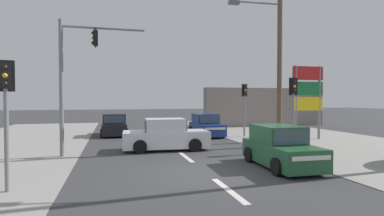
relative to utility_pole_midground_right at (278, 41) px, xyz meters
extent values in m
plane|color=#3A3A3D|center=(-5.49, -4.69, -5.64)|extent=(140.00, 140.00, 0.00)
cube|color=silver|center=(-5.49, -6.69, -5.64)|extent=(0.20, 2.40, 0.01)
cube|color=silver|center=(-5.49, -1.69, -5.64)|extent=(0.20, 2.40, 0.01)
cube|color=silver|center=(-5.49, 3.31, -5.64)|extent=(0.20, 2.40, 0.01)
cube|color=gray|center=(3.51, -2.69, -5.63)|extent=(10.00, 44.00, 0.02)
cylinder|color=brown|center=(0.13, -0.01, -0.37)|extent=(0.26, 0.26, 10.54)
cylinder|color=slate|center=(-1.17, 0.06, 1.95)|extent=(2.60, 0.22, 0.09)
cube|color=#595B60|center=(-2.47, 0.13, 1.88)|extent=(0.57, 0.31, 0.18)
cylinder|color=slate|center=(-10.71, -0.28, -2.64)|extent=(0.18, 0.18, 6.00)
cylinder|color=slate|center=(-8.91, -0.30, 0.06)|extent=(3.60, 0.13, 0.11)
cube|color=black|center=(-9.27, -0.29, -0.39)|extent=(0.20, 0.26, 0.68)
cube|color=black|center=(-9.27, -0.29, -0.39)|extent=(0.04, 0.44, 0.84)
sphere|color=black|center=(-9.39, -0.29, -0.17)|extent=(0.13, 0.13, 0.13)
sphere|color=orange|center=(-9.39, -0.29, -0.39)|extent=(0.13, 0.13, 0.13)
sphere|color=black|center=(-9.39, -0.29, -0.61)|extent=(0.13, 0.13, 0.13)
cylinder|color=slate|center=(-0.16, -1.72, -4.24)|extent=(0.12, 0.12, 2.80)
cube|color=black|center=(-0.16, -1.72, -2.50)|extent=(0.27, 0.21, 0.68)
cube|color=black|center=(-0.16, -1.72, -2.50)|extent=(0.44, 0.06, 0.84)
sphere|color=black|center=(-0.17, -1.84, -2.28)|extent=(0.13, 0.13, 0.13)
sphere|color=orange|center=(-0.17, -1.84, -2.50)|extent=(0.13, 0.13, 0.13)
sphere|color=black|center=(-0.17, -1.84, -2.72)|extent=(0.13, 0.13, 0.13)
cylinder|color=slate|center=(-11.33, -5.32, -4.24)|extent=(0.12, 0.12, 2.80)
cube|color=black|center=(-11.33, -5.32, -2.50)|extent=(0.29, 0.25, 0.68)
cube|color=black|center=(-11.33, -5.32, -2.50)|extent=(0.44, 0.12, 0.84)
sphere|color=black|center=(-11.31, -5.44, -2.28)|extent=(0.13, 0.13, 0.13)
sphere|color=orange|center=(-11.31, -5.44, -2.50)|extent=(0.13, 0.13, 0.13)
sphere|color=black|center=(-11.31, -5.44, -2.72)|extent=(0.13, 0.13, 0.13)
cylinder|color=slate|center=(0.07, 4.26, -4.24)|extent=(0.12, 0.12, 2.80)
cube|color=black|center=(0.07, 4.26, -2.50)|extent=(0.30, 0.25, 0.68)
cube|color=black|center=(0.07, 4.26, -2.50)|extent=(0.44, 0.13, 0.84)
sphere|color=black|center=(0.10, 4.14, -2.28)|extent=(0.13, 0.13, 0.13)
sphere|color=orange|center=(0.10, 4.14, -2.50)|extent=(0.13, 0.13, 0.13)
sphere|color=black|center=(0.10, 4.14, -2.72)|extent=(0.13, 0.13, 0.13)
cylinder|color=slate|center=(2.36, 1.80, -3.34)|extent=(0.16, 0.16, 4.60)
cylinder|color=slate|center=(4.06, 1.80, -3.34)|extent=(0.16, 0.16, 4.60)
cube|color=red|center=(3.21, 1.80, -1.49)|extent=(2.10, 0.14, 0.84)
cube|color=#196B38|center=(3.21, 1.80, -2.44)|extent=(2.10, 0.14, 0.84)
cube|color=yellow|center=(3.21, 1.80, -3.39)|extent=(2.10, 0.14, 0.84)
cube|color=gray|center=(5.51, 11.31, -3.84)|extent=(12.00, 1.00, 3.60)
cube|color=silver|center=(-5.99, 0.37, -5.10)|extent=(4.30, 1.97, 0.80)
cube|color=silver|center=(-6.04, 0.37, -4.39)|extent=(2.00, 1.68, 0.62)
cube|color=#384756|center=(-5.07, 0.31, -4.39)|extent=(0.15, 1.44, 0.53)
cube|color=#384756|center=(-7.01, 0.43, -4.39)|extent=(0.15, 1.40, 0.50)
cube|color=white|center=(-3.87, 0.23, -4.92)|extent=(0.13, 1.44, 0.14)
cylinder|color=black|center=(-4.63, 1.13, -5.32)|extent=(0.65, 0.23, 0.64)
cylinder|color=black|center=(-4.75, -0.57, -5.32)|extent=(0.65, 0.23, 0.64)
cylinder|color=black|center=(-7.23, 1.30, -5.32)|extent=(0.65, 0.23, 0.64)
cylinder|color=black|center=(-7.34, -0.40, -5.32)|extent=(0.65, 0.23, 0.64)
cube|color=black|center=(-8.44, 7.26, -5.13)|extent=(1.61, 3.60, 0.76)
cube|color=black|center=(-8.44, 6.96, -4.43)|extent=(1.48, 1.90, 0.64)
cube|color=#384756|center=(-8.44, 7.93, -4.43)|extent=(1.36, 0.06, 0.54)
cube|color=#384756|center=(-8.45, 5.99, -4.43)|extent=(1.33, 0.06, 0.51)
cube|color=white|center=(-8.44, 9.08, -4.96)|extent=(1.36, 0.04, 0.14)
cylinder|color=black|center=(-9.24, 8.38, -5.34)|extent=(0.18, 0.60, 0.60)
cylinder|color=black|center=(-7.64, 8.37, -5.34)|extent=(0.18, 0.60, 0.60)
cylinder|color=black|center=(-9.24, 6.14, -5.34)|extent=(0.18, 0.60, 0.60)
cylinder|color=black|center=(-7.64, 6.14, -5.34)|extent=(0.18, 0.60, 0.60)
cube|color=#235633|center=(-2.52, -4.54, -5.13)|extent=(1.73, 3.66, 0.76)
cube|color=#235633|center=(-2.51, -4.24, -4.43)|extent=(1.55, 1.95, 0.64)
cube|color=#384756|center=(-2.55, -5.21, -4.43)|extent=(1.36, 0.11, 0.54)
cube|color=#384756|center=(-2.48, -3.27, -4.43)|extent=(1.33, 0.11, 0.51)
cube|color=white|center=(-2.59, -6.36, -4.96)|extent=(1.36, 0.09, 0.14)
cylinder|color=black|center=(-1.77, -5.69, -5.34)|extent=(0.20, 0.61, 0.60)
cylinder|color=black|center=(-3.36, -5.63, -5.34)|extent=(0.20, 0.61, 0.60)
cylinder|color=black|center=(-1.68, -3.45, -5.34)|extent=(0.20, 0.61, 0.60)
cylinder|color=black|center=(-3.28, -3.40, -5.34)|extent=(0.20, 0.61, 0.60)
cube|color=navy|center=(-2.32, 5.20, -5.13)|extent=(1.61, 3.60, 0.76)
cube|color=navy|center=(-2.32, 5.50, -4.43)|extent=(1.48, 1.90, 0.64)
cube|color=#384756|center=(-2.32, 4.53, -4.43)|extent=(1.36, 0.06, 0.54)
cube|color=#384756|center=(-2.32, 6.47, -4.43)|extent=(1.33, 0.06, 0.51)
cube|color=white|center=(-2.32, 3.38, -4.96)|extent=(1.36, 0.04, 0.14)
cylinder|color=black|center=(-1.52, 4.08, -5.34)|extent=(0.18, 0.60, 0.60)
cylinder|color=black|center=(-3.12, 4.08, -5.34)|extent=(0.18, 0.60, 0.60)
cylinder|color=black|center=(-1.52, 6.31, -5.34)|extent=(0.18, 0.60, 0.60)
cylinder|color=black|center=(-3.12, 6.31, -5.34)|extent=(0.18, 0.60, 0.60)
camera|label=1|loc=(-8.59, -14.34, -3.14)|focal=28.00mm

